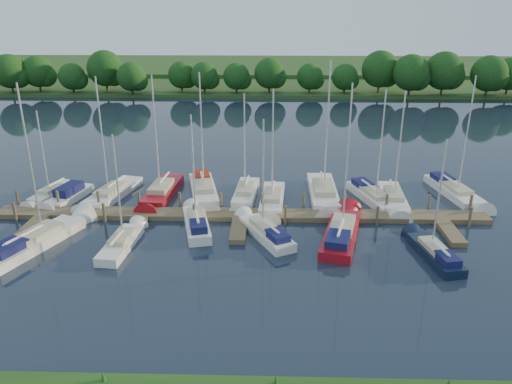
{
  "coord_description": "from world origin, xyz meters",
  "views": [
    {
      "loc": [
        2.28,
        -29.28,
        16.64
      ],
      "look_at": [
        1.25,
        8.0,
        2.2
      ],
      "focal_mm": 35.0,
      "sensor_mm": 36.0,
      "label": 1
    }
  ],
  "objects_px": {
    "dock": "(240,218)",
    "sailboat_n_5": "(245,195)",
    "motorboat": "(68,197)",
    "sailboat_n_0": "(51,194)",
    "sailboat_s_2": "(196,224)"
  },
  "relations": [
    {
      "from": "motorboat",
      "to": "sailboat_s_2",
      "type": "bearing_deg",
      "value": 169.27
    },
    {
      "from": "motorboat",
      "to": "dock",
      "type": "bearing_deg",
      "value": 179.37
    },
    {
      "from": "dock",
      "to": "sailboat_s_2",
      "type": "distance_m",
      "value": 3.67
    },
    {
      "from": "sailboat_n_0",
      "to": "motorboat",
      "type": "xyz_separation_m",
      "value": [
        1.81,
        -0.67,
        0.07
      ]
    },
    {
      "from": "dock",
      "to": "sailboat_n_0",
      "type": "xyz_separation_m",
      "value": [
        -17.26,
        4.56,
        0.07
      ]
    },
    {
      "from": "sailboat_n_0",
      "to": "sailboat_s_2",
      "type": "bearing_deg",
      "value": 169.91
    },
    {
      "from": "sailboat_s_2",
      "to": "dock",
      "type": "bearing_deg",
      "value": 12.02
    },
    {
      "from": "motorboat",
      "to": "sailboat_n_5",
      "type": "xyz_separation_m",
      "value": [
        15.64,
        0.97,
        -0.07
      ]
    },
    {
      "from": "sailboat_n_5",
      "to": "sailboat_s_2",
      "type": "relative_size",
      "value": 1.05
    },
    {
      "from": "sailboat_s_2",
      "to": "sailboat_n_5",
      "type": "bearing_deg",
      "value": 48.09
    },
    {
      "from": "sailboat_n_0",
      "to": "sailboat_s_2",
      "type": "xyz_separation_m",
      "value": [
        13.94,
        -6.13,
        0.07
      ]
    },
    {
      "from": "sailboat_n_0",
      "to": "sailboat_s_2",
      "type": "height_order",
      "value": "sailboat_s_2"
    },
    {
      "from": "dock",
      "to": "sailboat_n_5",
      "type": "xyz_separation_m",
      "value": [
        0.18,
        4.86,
        0.08
      ]
    },
    {
      "from": "motorboat",
      "to": "sailboat_s_2",
      "type": "height_order",
      "value": "sailboat_s_2"
    },
    {
      "from": "dock",
      "to": "sailboat_n_5",
      "type": "height_order",
      "value": "sailboat_n_5"
    }
  ]
}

